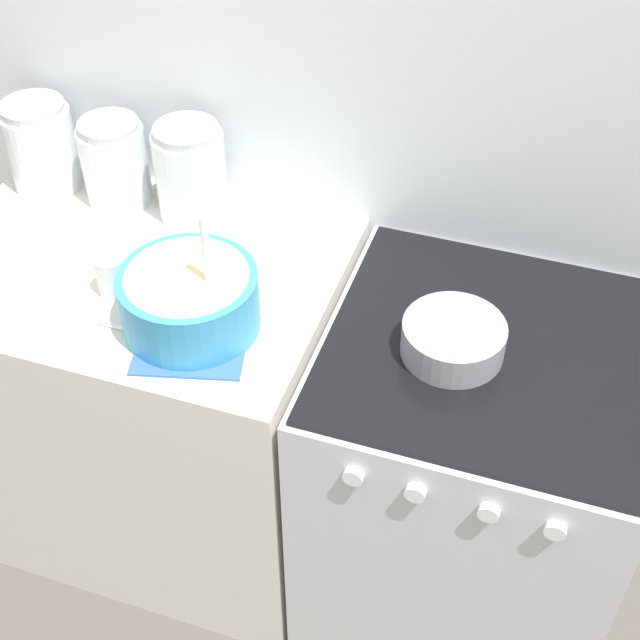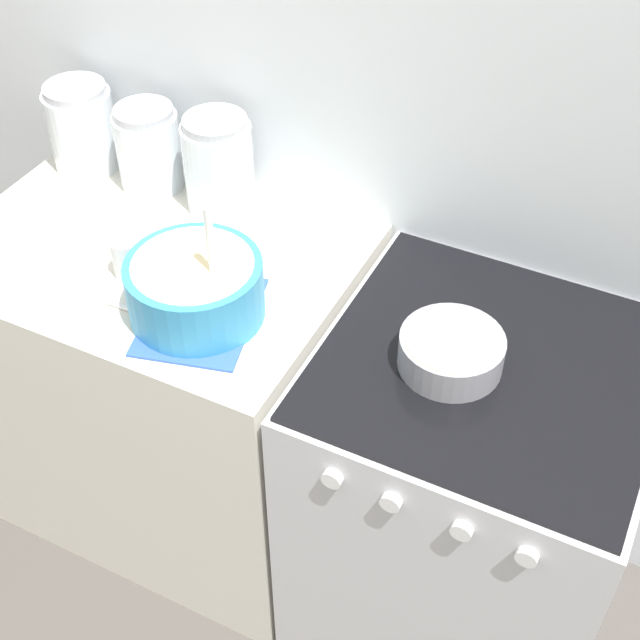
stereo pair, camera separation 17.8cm
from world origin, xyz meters
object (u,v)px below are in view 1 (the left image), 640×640
(stove, at_px, (466,483))
(storage_jar_middle, at_px, (116,167))
(baking_pan, at_px, (453,338))
(storage_jar_right, at_px, (191,178))
(mixing_bowl, at_px, (189,297))
(tin_can, at_px, (112,275))
(storage_jar_left, at_px, (42,151))

(stove, xyz_separation_m, storage_jar_middle, (-0.95, 0.23, 0.54))
(storage_jar_middle, bearing_deg, baking_pan, -16.80)
(stove, bearing_deg, storage_jar_right, 163.35)
(mixing_bowl, bearing_deg, storage_jar_right, 113.63)
(storage_jar_right, xyz_separation_m, tin_can, (-0.04, -0.32, -0.05))
(storage_jar_right, bearing_deg, storage_jar_left, 180.00)
(baking_pan, distance_m, storage_jar_right, 0.73)
(mixing_bowl, bearing_deg, storage_jar_left, 147.12)
(storage_jar_right, bearing_deg, tin_can, -98.05)
(stove, xyz_separation_m, storage_jar_left, (-1.15, 0.23, 0.55))
(mixing_bowl, relative_size, storage_jar_left, 1.29)
(storage_jar_left, relative_size, tin_can, 2.31)
(stove, relative_size, storage_jar_left, 4.09)
(mixing_bowl, height_order, storage_jar_right, mixing_bowl)
(stove, relative_size, storage_jar_middle, 4.31)
(storage_jar_left, bearing_deg, tin_can, -41.96)
(mixing_bowl, relative_size, tin_can, 2.98)
(baking_pan, distance_m, storage_jar_middle, 0.92)
(baking_pan, bearing_deg, tin_can, -176.08)
(stove, distance_m, mixing_bowl, 0.81)
(storage_jar_left, xyz_separation_m, storage_jar_right, (0.40, 0.00, 0.01))
(storage_jar_middle, bearing_deg, tin_can, -64.11)
(storage_jar_middle, bearing_deg, storage_jar_left, 180.00)
(storage_jar_left, bearing_deg, mixing_bowl, -32.88)
(stove, bearing_deg, tin_can, -173.64)
(baking_pan, height_order, tin_can, tin_can)
(storage_jar_left, relative_size, storage_jar_middle, 1.05)
(baking_pan, relative_size, storage_jar_right, 0.88)
(baking_pan, bearing_deg, storage_jar_right, 158.72)
(storage_jar_right, distance_m, tin_can, 0.32)
(storage_jar_right, bearing_deg, mixing_bowl, -66.37)
(mixing_bowl, distance_m, tin_can, 0.21)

